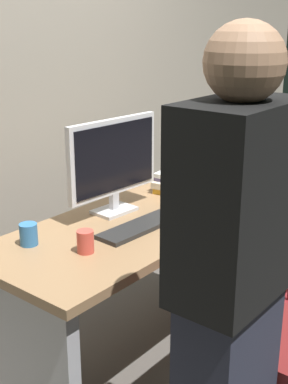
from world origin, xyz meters
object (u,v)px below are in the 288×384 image
at_px(desk, 136,264).
at_px(cell_phone, 212,202).
at_px(book_stack, 172,183).
at_px(monitor, 114,161).
at_px(cup_by_monitor, 29,234).
at_px(office_chair, 260,341).
at_px(keyboard, 139,227).
at_px(mouse, 178,208).
at_px(person_at_desk, 231,296).
at_px(cup_near_keyboard, 85,242).

xyz_separation_m(desk, cell_phone, (0.43, -0.15, 0.23)).
relative_size(book_stack, cell_phone, 1.45).
relative_size(desk, book_stack, 7.22).
height_order(desk, monitor, monitor).
distance_m(monitor, book_stack, 0.48).
bearing_deg(cup_by_monitor, office_chair, -64.93).
bearing_deg(keyboard, cup_by_monitor, 152.18).
xyz_separation_m(office_chair, keyboard, (0.01, 0.62, 0.32)).
relative_size(desk, mouse, 15.03).
distance_m(office_chair, book_stack, 1.05).
bearing_deg(cup_by_monitor, cell_phone, -19.25).
distance_m(office_chair, cell_phone, 0.81).
relative_size(desk, office_chair, 1.60).
xyz_separation_m(desk, monitor, (0.02, 0.15, 0.48)).
distance_m(person_at_desk, monitor, 1.08).
bearing_deg(mouse, cell_phone, -18.80).
distance_m(office_chair, cup_near_keyboard, 0.79).
height_order(person_at_desk, book_stack, person_at_desk).
relative_size(monitor, cup_near_keyboard, 5.81).
bearing_deg(mouse, monitor, 130.87).
relative_size(cup_by_monitor, book_stack, 0.44).
relative_size(cup_by_monitor, cell_phone, 0.64).
relative_size(mouse, cup_by_monitor, 1.08).
height_order(desk, cup_by_monitor, cup_by_monitor).
distance_m(office_chair, monitor, 1.03).
xyz_separation_m(keyboard, cell_phone, (0.50, -0.07, -0.01)).
distance_m(desk, book_stack, 0.54).
bearing_deg(cell_phone, book_stack, 80.30).
bearing_deg(person_at_desk, office_chair, 11.46).
distance_m(monitor, cup_by_monitor, 0.55).
xyz_separation_m(office_chair, book_stack, (0.54, 0.82, 0.36)).
bearing_deg(cell_phone, person_at_desk, -149.56).
distance_m(keyboard, cup_by_monitor, 0.49).
bearing_deg(office_chair, book_stack, 57.00).
height_order(office_chair, cup_near_keyboard, office_chair).
height_order(person_at_desk, monitor, person_at_desk).
bearing_deg(person_at_desk, desk, 57.85).
bearing_deg(monitor, keyboard, -111.62).
bearing_deg(desk, cup_near_keyboard, -170.46).
distance_m(person_at_desk, cup_near_keyboard, 0.73).
relative_size(person_at_desk, monitor, 3.03).
relative_size(office_chair, person_at_desk, 0.57).
distance_m(desk, keyboard, 0.26).
bearing_deg(cup_by_monitor, mouse, -19.38).
bearing_deg(keyboard, office_chair, -88.27).
distance_m(person_at_desk, mouse, 1.01).
xyz_separation_m(mouse, cup_by_monitor, (-0.71, 0.25, 0.03)).
distance_m(keyboard, cell_phone, 0.50).
xyz_separation_m(monitor, keyboard, (-0.09, -0.23, -0.25)).
xyz_separation_m(monitor, mouse, (0.20, -0.23, -0.24)).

